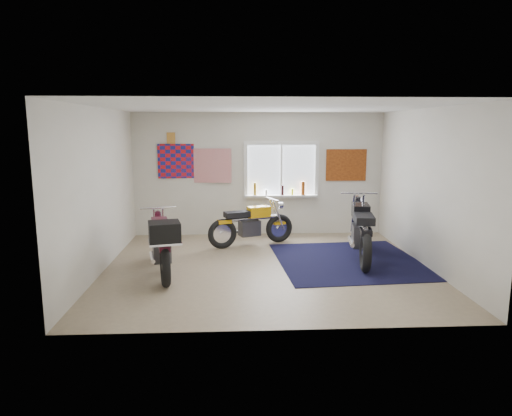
{
  "coord_description": "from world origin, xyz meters",
  "views": [
    {
      "loc": [
        -0.56,
        -7.55,
        2.37
      ],
      "look_at": [
        -0.16,
        0.4,
        0.96
      ],
      "focal_mm": 32.0,
      "sensor_mm": 36.0,
      "label": 1
    }
  ],
  "objects_px": {
    "yellow_triumph": "(251,225)",
    "black_chrome_bike": "(361,232)",
    "navy_rug": "(348,261)",
    "maroon_tourer": "(162,244)"
  },
  "relations": [
    {
      "from": "yellow_triumph",
      "to": "maroon_tourer",
      "type": "relative_size",
      "value": 0.88
    },
    {
      "from": "maroon_tourer",
      "to": "black_chrome_bike",
      "type": "bearing_deg",
      "value": -89.68
    },
    {
      "from": "navy_rug",
      "to": "maroon_tourer",
      "type": "bearing_deg",
      "value": -168.02
    },
    {
      "from": "navy_rug",
      "to": "black_chrome_bike",
      "type": "distance_m",
      "value": 0.58
    },
    {
      "from": "yellow_triumph",
      "to": "black_chrome_bike",
      "type": "relative_size",
      "value": 0.79
    },
    {
      "from": "yellow_triumph",
      "to": "black_chrome_bike",
      "type": "xyz_separation_m",
      "value": [
        1.95,
        -1.08,
        0.1
      ]
    },
    {
      "from": "yellow_triumph",
      "to": "maroon_tourer",
      "type": "height_order",
      "value": "maroon_tourer"
    },
    {
      "from": "black_chrome_bike",
      "to": "maroon_tourer",
      "type": "xyz_separation_m",
      "value": [
        -3.46,
        -0.81,
        0.03
      ]
    },
    {
      "from": "maroon_tourer",
      "to": "yellow_triumph",
      "type": "bearing_deg",
      "value": -51.37
    },
    {
      "from": "navy_rug",
      "to": "maroon_tourer",
      "type": "distance_m",
      "value": 3.33
    }
  ]
}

